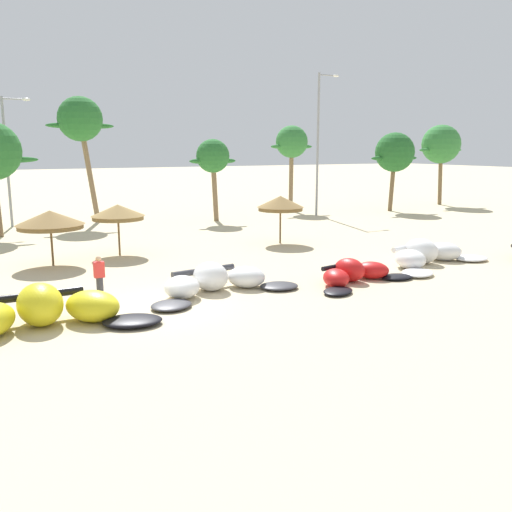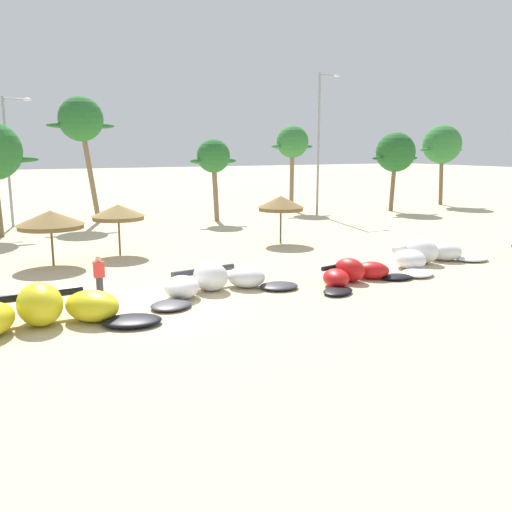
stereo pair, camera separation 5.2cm
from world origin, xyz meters
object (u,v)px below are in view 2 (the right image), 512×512
Objects in this scene: person_by_umbrellas at (99,278)px; palm_center_right at (213,157)px; palm_right at (395,153)px; lamppost_west_center at (320,138)px; kite_right_of_center at (428,255)px; palm_rightmost at (442,145)px; lamppost_west at (10,155)px; beach_umbrella_near_van at (50,220)px; palm_center_left at (81,121)px; palm_right_of_gap at (292,143)px; kite_left_of_center at (215,281)px; beach_umbrella_near_palms at (281,203)px; kite_left at (42,312)px; kite_center at (354,274)px; beach_umbrella_middle at (118,212)px.

person_by_umbrellas is 0.27× the size of palm_center_right.
palm_right reaches higher than palm_center_right.
palm_right is 7.54m from lamppost_west_center.
kite_right_of_center is 29.24m from palm_rightmost.
palm_right is 0.76× the size of lamppost_west.
palm_center_right is at bearing 55.93° from person_by_umbrellas.
lamppost_west is at bearing 91.85° from beach_umbrella_near_van.
lamppost_west is at bearing 175.87° from palm_rightmost.
beach_umbrella_near_van is 0.34× the size of palm_center_left.
palm_right_of_gap is at bearing -0.29° from palm_center_left.
lamppost_west reaches higher than kite_left_of_center.
kite_right_of_center is 19.98m from lamppost_west_center.
kite_right_of_center is 17.37m from beach_umbrella_near_van.
beach_umbrella_near_palms is at bearing -123.39° from palm_right_of_gap.
lamppost_west is (-21.89, 0.45, -0.83)m from palm_right_of_gap.
kite_left is 2.61× the size of beach_umbrella_near_palms.
beach_umbrella_near_van is (-10.26, 9.04, 1.77)m from kite_center.
palm_right_of_gap is at bearing 151.33° from palm_right.
kite_center is 0.47× the size of lamppost_west_center.
palm_right is at bearing 19.11° from beach_umbrella_near_van.
palm_right_of_gap is (9.14, 13.86, 3.42)m from beach_umbrella_near_palms.
kite_center is 27.16m from palm_right.
palm_rightmost is 0.68× the size of lamppost_west_center.
kite_right_of_center is at bearing 13.62° from kite_center.
palm_right is at bearing 52.70° from kite_right_of_center.
beach_umbrella_near_palms is (12.28, 0.36, 0.14)m from beach_umbrella_near_van.
kite_right_of_center is 14.84m from person_by_umbrellas.
kite_left is 36.47m from palm_right.
palm_right is 7.59m from palm_rightmost.
kite_center is 23.19m from lamppost_west_center.
palm_center_right is (2.52, 19.99, 4.27)m from kite_center.
kite_right_of_center is 8.92m from beach_umbrella_near_palms.
beach_umbrella_near_van is at bearing -160.89° from palm_right.
beach_umbrella_near_palms is at bearing -5.02° from beach_umbrella_middle.
lamppost_west is (-10.73, 23.71, 4.50)m from kite_center.
palm_center_left is 1.19× the size of palm_rightmost.
palm_rightmost reaches higher than palm_right_of_gap.
beach_umbrella_middle is (-6.90, 10.18, 1.81)m from kite_center.
beach_umbrella_middle is at bearing -161.76° from palm_rightmost.
person_by_umbrellas is 40.74m from palm_rightmost.
person_by_umbrellas is 22.54m from palm_center_left.
palm_center_right is 0.69× the size of lamppost_west.
beach_umbrella_middle is 34.89m from palm_rightmost.
beach_umbrella_near_palms is at bearing -92.71° from palm_center_right.
kite_left is 1.37× the size of kite_center.
palm_right is (30.60, 19.35, 4.39)m from kite_left.
lamppost_west_center reaches higher than beach_umbrella_near_palms.
beach_umbrella_near_van is 0.51× the size of palm_center_right.
kite_right_of_center is (5.18, 1.26, 0.08)m from kite_center.
kite_left is 11.83m from kite_center.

